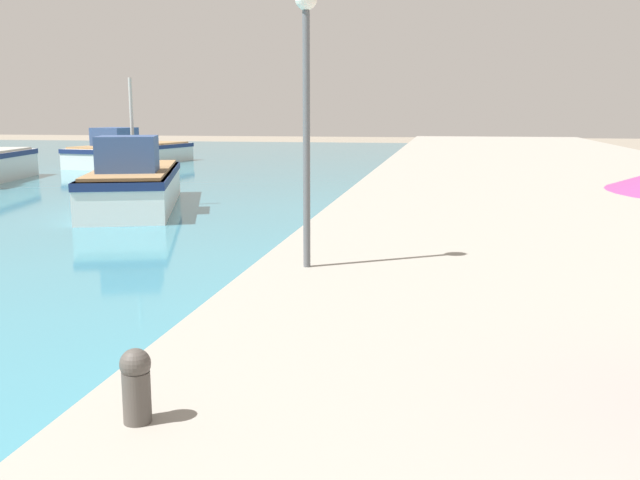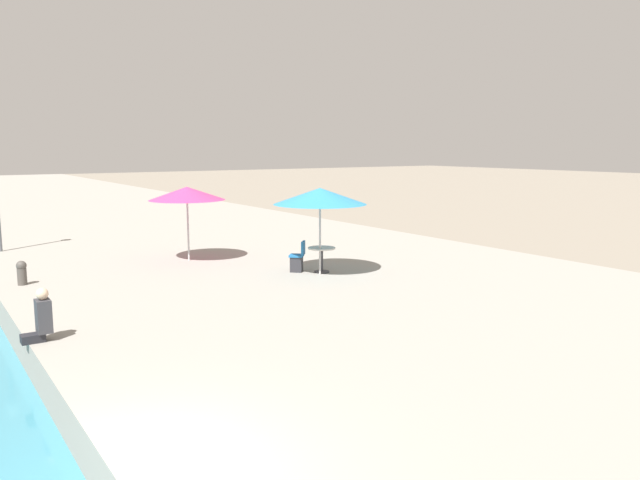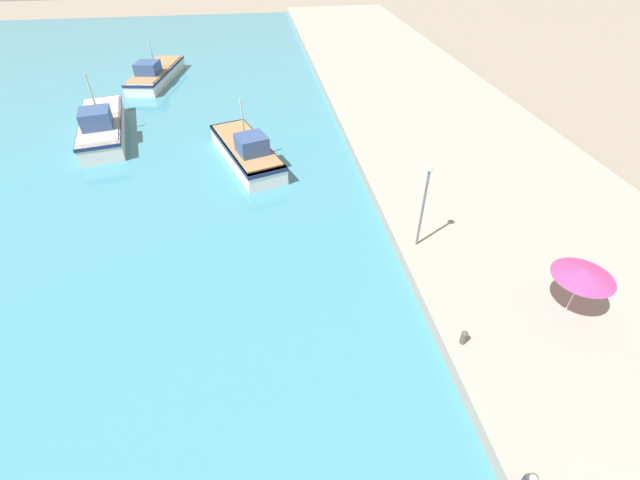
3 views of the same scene
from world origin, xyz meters
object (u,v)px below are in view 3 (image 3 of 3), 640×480
Objects in this scene: fishing_boat_mid at (102,125)px; cafe_umbrella_white at (585,273)px; lamppost at (426,192)px; fishing_boat_near at (247,151)px; fishing_boat_far at (156,73)px; mooring_bollard at (464,337)px.

fishing_boat_mid is 4.37× the size of cafe_umbrella_white.
fishing_boat_mid is 2.33× the size of lamppost.
fishing_boat_far is (-8.93, 19.05, -0.07)m from fishing_boat_near.
lamppost reaches higher than fishing_boat_mid.
lamppost is at bearing -49.70° from fishing_boat_far.
fishing_boat_near reaches higher than cafe_umbrella_white.
fishing_boat_far is 42.32m from cafe_umbrella_white.
cafe_umbrella_white is (22.21, -35.96, 2.08)m from fishing_boat_far.
fishing_boat_far is (2.12, 13.10, -0.13)m from fishing_boat_mid.
lamppost is (0.23, 6.29, 2.74)m from mooring_bollard.
fishing_boat_mid is at bearing 136.78° from cafe_umbrella_white.
fishing_boat_far is at bearing 69.43° from fishing_boat_mid.
cafe_umbrella_white is at bearing -47.76° from lamppost.
fishing_boat_far reaches higher than mooring_bollard.
fishing_boat_mid is 33.44m from cafe_umbrella_white.
lamppost is (8.43, -11.57, 2.94)m from fishing_boat_near.
fishing_boat_far is at bearing 96.92° from fishing_boat_near.
fishing_boat_mid is at bearing 128.95° from mooring_bollard.
cafe_umbrella_white is at bearing 10.68° from mooring_bollard.
mooring_bollard is (8.20, -17.87, 0.20)m from fishing_boat_near.
fishing_boat_near is 12.55m from fishing_boat_mid.
fishing_boat_near is at bearing 126.07° from lamppost.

